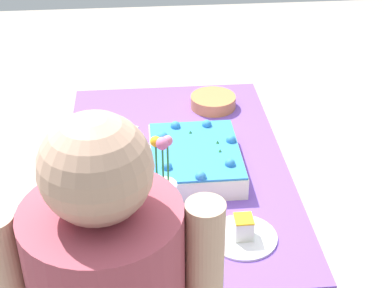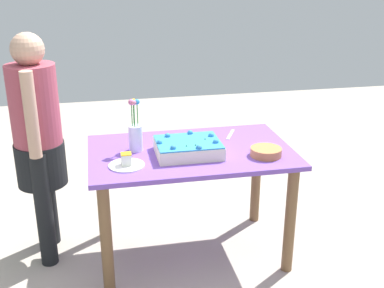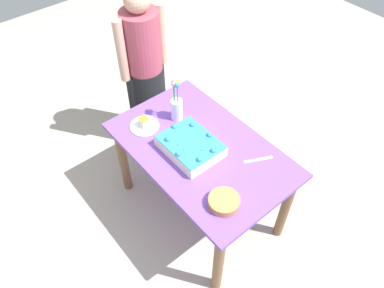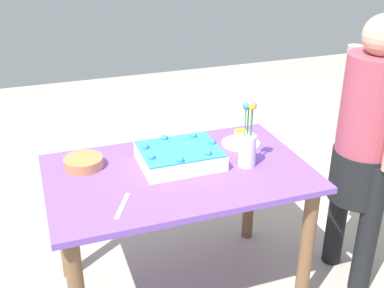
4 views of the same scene
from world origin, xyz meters
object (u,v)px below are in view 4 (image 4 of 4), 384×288
at_px(cake_knife, 123,206).
at_px(fruit_bowl, 84,163).
at_px(person_standing, 366,141).
at_px(sheet_cake, 180,156).
at_px(flower_vase, 248,145).
at_px(serving_plate_with_slice, 241,141).

bearing_deg(cake_knife, fruit_bowl, 41.18).
relative_size(cake_knife, fruit_bowl, 1.04).
xyz_separation_m(fruit_bowl, person_standing, (1.37, -0.38, 0.07)).
xyz_separation_m(cake_knife, person_standing, (1.27, 0.03, 0.10)).
distance_m(sheet_cake, fruit_bowl, 0.48).
bearing_deg(fruit_bowl, cake_knife, -75.56).
relative_size(sheet_cake, cake_knife, 1.98).
bearing_deg(sheet_cake, cake_knife, -140.60).
xyz_separation_m(flower_vase, fruit_bowl, (-0.77, 0.25, -0.08)).
xyz_separation_m(sheet_cake, serving_plate_with_slice, (0.39, 0.11, -0.02)).
distance_m(sheet_cake, flower_vase, 0.34).
relative_size(serving_plate_with_slice, person_standing, 0.14).
xyz_separation_m(sheet_cake, cake_knife, (-0.36, -0.29, -0.04)).
relative_size(sheet_cake, serving_plate_with_slice, 1.88).
relative_size(sheet_cake, fruit_bowl, 2.06).
height_order(cake_knife, fruit_bowl, fruit_bowl).
relative_size(sheet_cake, flower_vase, 1.18).
relative_size(flower_vase, fruit_bowl, 1.74).
bearing_deg(serving_plate_with_slice, flower_vase, -108.20).
distance_m(serving_plate_with_slice, cake_knife, 0.85).
bearing_deg(flower_vase, serving_plate_with_slice, 71.80).
xyz_separation_m(sheet_cake, fruit_bowl, (-0.46, 0.12, -0.02)).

